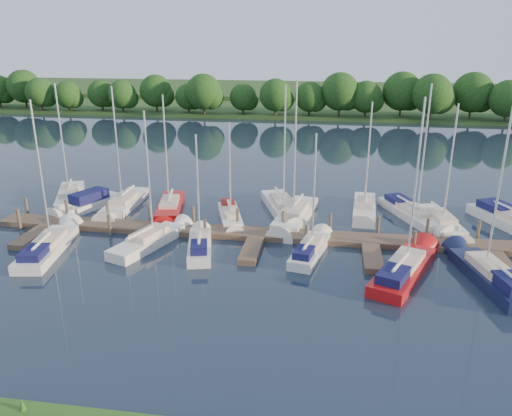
# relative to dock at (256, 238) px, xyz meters

# --- Properties ---
(ground) EXTENTS (260.00, 260.00, 0.00)m
(ground) POSITION_rel_dock_xyz_m (0.00, -7.31, -0.20)
(ground) COLOR #192232
(ground) RESTS_ON ground
(dock) EXTENTS (40.00, 6.00, 0.40)m
(dock) POSITION_rel_dock_xyz_m (0.00, 0.00, 0.00)
(dock) COLOR brown
(dock) RESTS_ON ground
(mooring_pilings) EXTENTS (38.24, 2.84, 2.00)m
(mooring_pilings) POSITION_rel_dock_xyz_m (0.00, 1.13, 0.40)
(mooring_pilings) COLOR #473D33
(mooring_pilings) RESTS_ON ground
(far_shore) EXTENTS (180.00, 30.00, 0.60)m
(far_shore) POSITION_rel_dock_xyz_m (0.00, 67.69, 0.10)
(far_shore) COLOR #25461A
(far_shore) RESTS_ON ground
(distant_hill) EXTENTS (220.00, 40.00, 1.40)m
(distant_hill) POSITION_rel_dock_xyz_m (0.00, 92.69, 0.50)
(distant_hill) COLOR #375525
(distant_hill) RESTS_ON ground
(treeline) EXTENTS (146.25, 9.63, 8.02)m
(treeline) POSITION_rel_dock_xyz_m (-4.05, 54.48, 3.88)
(treeline) COLOR #38281C
(treeline) RESTS_ON ground
(sailboat_n_0) EXTENTS (4.65, 8.17, 10.57)m
(sailboat_n_0) POSITION_rel_dock_xyz_m (-17.69, 6.33, 0.07)
(sailboat_n_0) COLOR white
(sailboat_n_0) RESTS_ON ground
(motorboat) EXTENTS (4.08, 6.48, 1.83)m
(motorboat) POSITION_rel_dock_xyz_m (-15.13, 4.60, 0.17)
(motorboat) COLOR white
(motorboat) RESTS_ON ground
(sailboat_n_2) EXTENTS (2.16, 8.29, 10.54)m
(sailboat_n_2) POSITION_rel_dock_xyz_m (-12.18, 5.15, 0.07)
(sailboat_n_2) COLOR white
(sailboat_n_2) RESTS_ON ground
(sailboat_n_3) EXTENTS (3.17, 7.92, 9.95)m
(sailboat_n_3) POSITION_rel_dock_xyz_m (-8.07, 5.01, 0.07)
(sailboat_n_3) COLOR #B71012
(sailboat_n_3) RESTS_ON ground
(sailboat_n_4) EXTENTS (3.04, 6.34, 8.18)m
(sailboat_n_4) POSITION_rel_dock_xyz_m (-2.64, 3.62, 0.11)
(sailboat_n_4) COLOR white
(sailboat_n_4) RESTS_ON ground
(sailboat_n_5) EXTENTS (4.27, 8.37, 10.80)m
(sailboat_n_5) POSITION_rel_dock_xyz_m (1.26, 6.17, 0.08)
(sailboat_n_5) COLOR white
(sailboat_n_5) RESTS_ON ground
(sailboat_n_6) EXTENTS (3.30, 8.94, 11.32)m
(sailboat_n_6) POSITION_rel_dock_xyz_m (2.37, 4.26, 0.08)
(sailboat_n_6) COLOR white
(sailboat_n_6) RESTS_ON ground
(sailboat_n_7) EXTENTS (2.15, 7.44, 9.40)m
(sailboat_n_7) POSITION_rel_dock_xyz_m (7.96, 7.24, 0.07)
(sailboat_n_7) COLOR white
(sailboat_n_7) RESTS_ON ground
(sailboat_n_8) EXTENTS (4.98, 8.58, 10.97)m
(sailboat_n_8) POSITION_rel_dock_xyz_m (11.82, 6.27, 0.10)
(sailboat_n_8) COLOR white
(sailboat_n_8) RESTS_ON ground
(sailboat_n_9) EXTENTS (2.87, 7.69, 9.82)m
(sailboat_n_9) POSITION_rel_dock_xyz_m (13.58, 4.55, 0.08)
(sailboat_n_9) COLOR white
(sailboat_n_9) RESTS_ON ground
(sailboat_s_0) EXTENTS (3.05, 8.38, 10.49)m
(sailboat_s_0) POSITION_rel_dock_xyz_m (-13.68, -3.98, 0.11)
(sailboat_s_0) COLOR white
(sailboat_s_0) RESTS_ON ground
(sailboat_s_1) EXTENTS (3.83, 7.49, 9.73)m
(sailboat_s_1) POSITION_rel_dock_xyz_m (-7.19, -1.95, 0.08)
(sailboat_s_1) COLOR white
(sailboat_s_1) RESTS_ON ground
(sailboat_s_2) EXTENTS (2.68, 6.37, 8.35)m
(sailboat_s_2) POSITION_rel_dock_xyz_m (-3.52, -2.42, 0.14)
(sailboat_s_2) COLOR white
(sailboat_s_2) RESTS_ON ground
(sailboat_s_3) EXTENTS (2.65, 6.62, 8.47)m
(sailboat_s_3) POSITION_rel_dock_xyz_m (3.95, -1.86, 0.12)
(sailboat_s_3) COLOR white
(sailboat_s_3) RESTS_ON ground
(sailboat_s_4) EXTENTS (4.92, 8.58, 11.13)m
(sailboat_s_4) POSITION_rel_dock_xyz_m (9.80, -3.99, 0.13)
(sailboat_s_4) COLOR #B71012
(sailboat_s_4) RESTS_ON ground
(sailboat_s_5) EXTENTS (3.56, 8.41, 10.79)m
(sailboat_s_5) POSITION_rel_dock_xyz_m (14.65, -4.21, 0.15)
(sailboat_s_5) COLOR #101738
(sailboat_s_5) RESTS_ON ground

